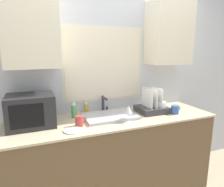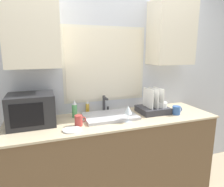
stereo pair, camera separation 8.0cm
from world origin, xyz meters
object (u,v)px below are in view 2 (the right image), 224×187
spray_bottle (74,109)px  faucet (105,103)px  dish_rack (154,107)px  soap_bottle (87,108)px  microwave (32,110)px  mug_near_sink (79,121)px  wine_glass (128,110)px

spray_bottle → faucet: bearing=9.2°
dish_rack → soap_bottle: 0.77m
faucet → spray_bottle: 0.37m
microwave → mug_near_sink: 0.47m
wine_glass → microwave: bearing=165.0°
faucet → spray_bottle: faucet is taller
soap_bottle → wine_glass: bearing=-53.6°
faucet → dish_rack: dish_rack is taller
microwave → dish_rack: 1.33m
spray_bottle → wine_glass: size_ratio=1.10×
faucet → soap_bottle: (-0.20, 0.04, -0.06)m
mug_near_sink → wine_glass: wine_glass is taller
mug_near_sink → wine_glass: 0.50m
faucet → soap_bottle: 0.21m
spray_bottle → wine_glass: spray_bottle is taller
dish_rack → mug_near_sink: bearing=-172.1°
faucet → spray_bottle: size_ratio=1.03×
microwave → spray_bottle: microwave is taller
soap_bottle → mug_near_sink: (-0.17, -0.38, -0.01)m
soap_bottle → mug_near_sink: soap_bottle is taller
soap_bottle → microwave: bearing=-162.1°
soap_bottle → faucet: bearing=-11.8°
soap_bottle → mug_near_sink: 0.41m
dish_rack → faucet: bearing=158.6°
dish_rack → mug_near_sink: dish_rack is taller
spray_bottle → mug_near_sink: 0.28m
mug_near_sink → soap_bottle: bearing=65.6°
faucet → dish_rack: 0.57m
microwave → wine_glass: size_ratio=2.50×
microwave → spray_bottle: size_ratio=2.27×
microwave → wine_glass: 0.95m
microwave → spray_bottle: (0.43, 0.09, -0.06)m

